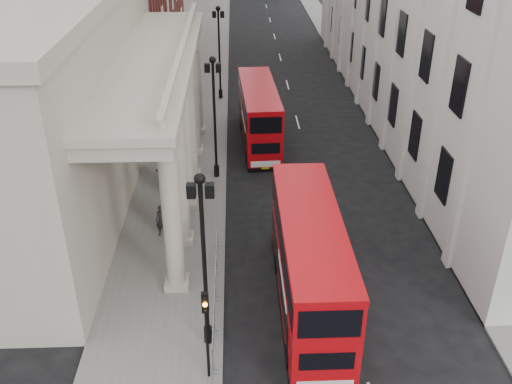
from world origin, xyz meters
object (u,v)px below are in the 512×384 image
lamp_post_mid (214,110)px  pedestrian_c (179,156)px  lamp_post_north (219,47)px  pedestrian_a (162,221)px  pedestrian_b (162,170)px  traffic_light (206,320)px  bus_near (309,262)px  lamp_post_south (204,252)px  bus_far (259,114)px

lamp_post_mid → pedestrian_c: size_ratio=5.40×
lamp_post_north → pedestrian_a: lamp_post_north is taller
pedestrian_b → pedestrian_c: pedestrian_b is taller
traffic_light → pedestrian_a: traffic_light is taller
lamp_post_mid → traffic_light: (0.10, -18.02, -1.80)m
bus_near → pedestrian_b: size_ratio=5.92×
pedestrian_a → pedestrian_b: 6.47m
lamp_post_south → bus_far: bearing=81.8°
bus_near → lamp_post_north: bearing=98.8°
lamp_post_mid → pedestrian_a: lamp_post_mid is taller
bus_far → pedestrian_b: 9.59m
lamp_post_south → pedestrian_b: 16.01m
lamp_post_north → pedestrian_a: 23.80m
bus_near → pedestrian_b: (-8.24, 12.73, -1.47)m
lamp_post_north → bus_near: size_ratio=0.74×
lamp_post_north → bus_near: (4.67, -29.61, -2.37)m
lamp_post_mid → pedestrian_c: 5.11m
lamp_post_north → lamp_post_south: bearing=-90.0°
lamp_post_mid → bus_far: 7.13m
pedestrian_a → pedestrian_c: size_ratio=1.24×
lamp_post_north → pedestrian_c: size_ratio=5.40×
lamp_post_mid → pedestrian_a: bearing=-111.8°
lamp_post_north → pedestrian_b: bearing=-102.0°
lamp_post_south → traffic_light: 2.71m
lamp_post_south → lamp_post_north: 32.00m
traffic_light → bus_far: bus_far is taller
pedestrian_a → pedestrian_b: (-0.65, 6.44, -0.00)m
traffic_light → pedestrian_c: traffic_light is taller
traffic_light → bus_far: (3.05, 23.87, -0.76)m
lamp_post_south → lamp_post_north: size_ratio=1.00×
bus_near → pedestrian_a: 9.97m
bus_near → bus_far: bus_near is taller
traffic_light → pedestrian_a: 11.31m
pedestrian_b → pedestrian_c: 2.67m
bus_far → pedestrian_c: 7.35m
pedestrian_a → traffic_light: bearing=-66.0°
pedestrian_c → lamp_post_south: bearing=-50.2°
lamp_post_mid → pedestrian_b: lamp_post_mid is taller
bus_near → pedestrian_a: (-7.59, 6.30, -1.47)m
bus_near → lamp_post_south: bearing=-153.0°
lamp_post_mid → traffic_light: 18.11m
lamp_post_south → pedestrian_b: lamp_post_south is taller
lamp_post_mid → lamp_post_north: 16.00m
lamp_post_south → pedestrian_a: (-2.92, 8.69, -3.84)m
lamp_post_north → pedestrian_c: 15.16m
lamp_post_north → pedestrian_b: size_ratio=4.37×
bus_near → bus_far: bearing=94.3°
pedestrian_a → bus_near: bearing=-31.4°
pedestrian_c → lamp_post_north: bearing=110.5°
traffic_light → pedestrian_c: (-2.79, 19.66, -2.22)m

